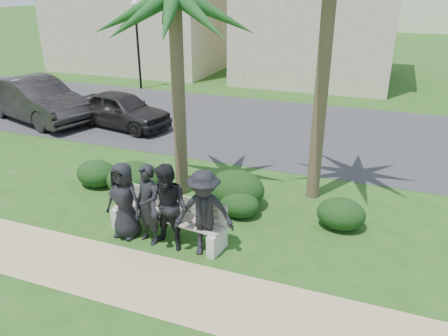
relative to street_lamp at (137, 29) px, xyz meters
The scene contains 19 objects.
ground 15.29m from the street_lamp, 53.13° to the right, with size 160.00×160.00×0.00m, color #234D16.
footpath 16.74m from the street_lamp, 56.89° to the right, with size 30.00×1.60×0.01m, color tan.
asphalt_street 10.28m from the street_lamp, 23.96° to the right, with size 160.00×8.00×0.01m, color #2D2D30.
stucco_bldg_left 6.75m from the street_lamp, 116.57° to the left, with size 10.40×8.40×7.30m.
stucco_bldg_right 10.03m from the street_lamp, 36.87° to the left, with size 8.40×8.40×7.30m.
street_lamp is the anchor object (origin of this frame).
park_bench 14.87m from the street_lamp, 56.86° to the right, with size 2.66×0.90×0.91m.
man_a 14.61m from the street_lamp, 60.34° to the right, with size 0.83×0.54×1.69m, color black.
man_b 14.91m from the street_lamp, 58.41° to the right, with size 0.63×0.42×1.74m, color black.
man_c 15.22m from the street_lamp, 56.92° to the right, with size 0.89×0.69×1.83m, color black.
man_d 15.59m from the street_lamp, 54.44° to the right, with size 1.17×0.68×1.82m, color black.
hedge_a 12.04m from the street_lamp, 64.81° to the right, with size 1.11×0.92×0.73m, color black.
hedge_b 12.79m from the street_lamp, 59.82° to the right, with size 1.45×1.20×0.95m, color black.
hedge_c 14.43m from the street_lamp, 49.92° to the right, with size 0.94×0.78×0.62m, color black.
hedge_d 13.91m from the street_lamp, 49.51° to the right, with size 1.42×1.17×0.92m, color black.
hedge_e 15.76m from the street_lamp, 42.72° to the right, with size 1.08×0.89×0.70m, color black.
palm_left 12.67m from the street_lamp, 54.28° to the right, with size 3.00×3.00×5.68m.
car_a 6.94m from the street_lamp, 65.03° to the right, with size 1.59×3.95×1.34m, color black.
car_b 6.80m from the street_lamp, 97.12° to the right, with size 1.78×5.10×1.68m, color black.
Camera 1 is at (3.03, -7.44, 5.07)m, focal length 35.00 mm.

